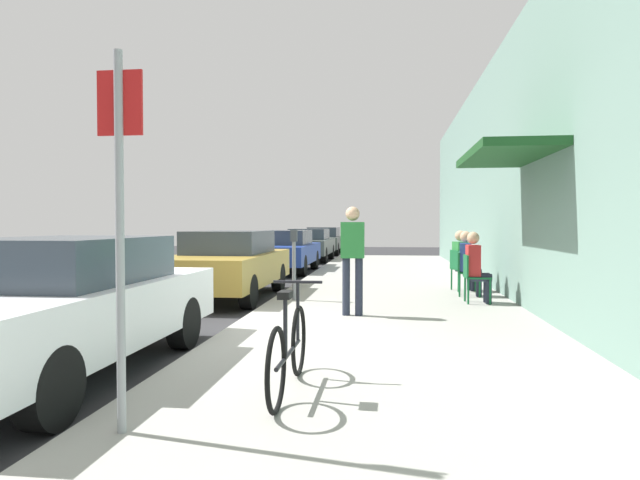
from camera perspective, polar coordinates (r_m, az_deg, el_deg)
name	(u,v)px	position (r m, az deg, el deg)	size (l,w,h in m)	color
ground_plane	(225,338)	(7.72, -9.85, -9.94)	(60.00, 60.00, 0.00)	#2D2D30
sidewalk_slab	(391,313)	(9.35, 7.31, -7.51)	(4.50, 32.00, 0.12)	#9E9B93
building_facade	(542,157)	(9.60, 21.96, 8.01)	(1.40, 32.00, 5.26)	gray
parked_car_0	(60,304)	(6.22, -25.30, -6.04)	(1.80, 4.40, 1.41)	silver
parked_car_1	(228,263)	(11.62, -9.49, -2.40)	(1.80, 4.40, 1.40)	#A58433
parked_car_2	(285,250)	(17.69, -3.70, -1.07)	(1.80, 4.40, 1.35)	navy
parked_car_3	(309,244)	(23.11, -1.15, -0.42)	(1.80, 4.40, 1.35)	#47514C
parked_car_4	(324,240)	(28.29, 0.37, -0.02)	(1.80, 4.40, 1.38)	#47514C
parking_meter	(294,259)	(10.35, -2.71, -2.01)	(0.12, 0.10, 1.32)	slate
street_sign	(120,211)	(3.98, -20.01, 2.87)	(0.32, 0.06, 2.60)	gray
bicycle_0	(289,350)	(4.76, -3.25, -11.31)	(0.46, 1.71, 0.90)	black
cafe_chair_0	(473,275)	(10.35, 15.55, -3.53)	(0.45, 0.45, 0.87)	#14592D
seated_patron_0	(476,265)	(10.34, 15.89, -2.46)	(0.43, 0.36, 1.29)	#232838
cafe_chair_1	(465,271)	(11.33, 14.81, -3.08)	(0.49, 0.49, 0.87)	#14592D
seated_patron_1	(468,261)	(11.31, 15.12, -2.11)	(0.46, 0.40, 1.29)	#232838
cafe_chair_2	(460,267)	(12.17, 14.28, -2.75)	(0.54, 0.54, 0.87)	#14592D
seated_patron_2	(463,258)	(12.18, 14.55, -1.84)	(0.50, 0.45, 1.29)	#232838
pedestrian_standing	(353,252)	(8.59, 3.39, -1.20)	(0.36, 0.22, 1.70)	#232838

